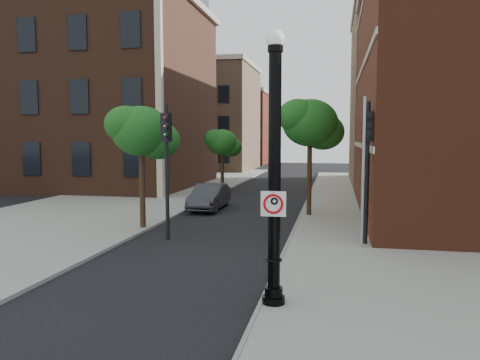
% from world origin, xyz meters
% --- Properties ---
extents(ground, '(120.00, 120.00, 0.00)m').
position_xyz_m(ground, '(0.00, 0.00, 0.00)').
color(ground, black).
rests_on(ground, ground).
extents(sidewalk_right, '(8.00, 60.00, 0.12)m').
position_xyz_m(sidewalk_right, '(6.00, 10.00, 0.06)').
color(sidewalk_right, gray).
rests_on(sidewalk_right, ground).
extents(sidewalk_left, '(10.00, 50.00, 0.12)m').
position_xyz_m(sidewalk_left, '(-9.00, 18.00, 0.06)').
color(sidewalk_left, gray).
rests_on(sidewalk_left, ground).
extents(curb_edge, '(0.10, 60.00, 0.14)m').
position_xyz_m(curb_edge, '(2.05, 10.00, 0.07)').
color(curb_edge, gray).
rests_on(curb_edge, ground).
extents(victorian_building, '(18.60, 14.60, 17.95)m').
position_xyz_m(victorian_building, '(-16.00, 23.97, 8.74)').
color(victorian_building, '#512D1E').
rests_on(victorian_building, ground).
extents(bg_building_tan_a, '(12.00, 12.00, 12.00)m').
position_xyz_m(bg_building_tan_a, '(-12.00, 44.00, 6.00)').
color(bg_building_tan_a, '#926D4F').
rests_on(bg_building_tan_a, ground).
extents(bg_building_red, '(12.00, 12.00, 10.00)m').
position_xyz_m(bg_building_red, '(-12.00, 58.00, 5.00)').
color(bg_building_red, maroon).
rests_on(bg_building_red, ground).
extents(lamppost, '(0.54, 0.54, 6.33)m').
position_xyz_m(lamppost, '(2.35, -0.04, 2.92)').
color(lamppost, black).
rests_on(lamppost, ground).
extents(no_parking_sign, '(0.57, 0.06, 0.57)m').
position_xyz_m(no_parking_sign, '(2.35, -0.21, 2.48)').
color(no_parking_sign, white).
rests_on(no_parking_sign, ground).
extents(parked_car, '(1.52, 4.26, 1.40)m').
position_xyz_m(parked_car, '(-3.00, 13.87, 0.70)').
color(parked_car, '#2E2F34').
rests_on(parked_car, ground).
extents(traffic_signal_left, '(0.40, 0.46, 5.18)m').
position_xyz_m(traffic_signal_left, '(-2.60, 6.32, 3.49)').
color(traffic_signal_left, black).
rests_on(traffic_signal_left, ground).
extents(traffic_signal_right, '(0.33, 0.42, 5.19)m').
position_xyz_m(traffic_signal_right, '(4.80, 6.62, 3.50)').
color(traffic_signal_right, black).
rests_on(traffic_signal_right, ground).
extents(utility_pole, '(0.11, 0.11, 5.33)m').
position_xyz_m(utility_pole, '(4.63, 6.01, 2.67)').
color(utility_pole, '#999999').
rests_on(utility_pole, ground).
extents(street_tree_a, '(2.91, 2.63, 5.24)m').
position_xyz_m(street_tree_a, '(-4.26, 7.93, 4.14)').
color(street_tree_a, black).
rests_on(street_tree_a, ground).
extents(street_tree_b, '(2.47, 2.24, 4.46)m').
position_xyz_m(street_tree_b, '(-3.95, 20.91, 3.51)').
color(street_tree_b, black).
rests_on(street_tree_b, ground).
extents(street_tree_c, '(3.21, 2.90, 5.78)m').
position_xyz_m(street_tree_c, '(2.49, 12.60, 4.56)').
color(street_tree_c, black).
rests_on(street_tree_c, ground).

